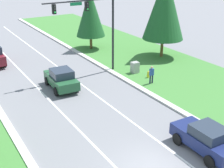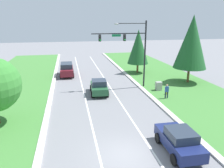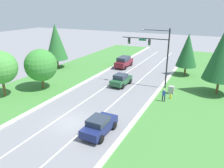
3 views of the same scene
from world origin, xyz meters
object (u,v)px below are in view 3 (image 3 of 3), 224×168
Objects in this scene: traffic_signal_mast at (155,49)px; fire_hydrant at (171,97)px; utility_cabinet at (171,90)px; burgundy_suv at (124,62)px; conifer_far_right_tree at (187,50)px; conifer_mid_left_tree at (56,42)px; pedestrian at (164,95)px; oak_far_left_tree at (0,68)px; forest_sedan at (121,80)px; conifer_near_right_tree at (223,53)px; oak_near_left_tree at (41,65)px; navy_sedan at (99,125)px.

traffic_signal_mast reaches higher than fire_hydrant.
utility_cabinet is at bearing -32.25° from traffic_signal_mast.
conifer_far_right_tree is at bearing -1.80° from burgundy_suv.
conifer_mid_left_tree is (-11.15, -6.07, 3.96)m from burgundy_suv.
oak_far_left_tree reaches higher than pedestrian.
forest_sedan is (-4.35, -1.72, -4.68)m from traffic_signal_mast.
utility_cabinet is (11.20, -10.02, -0.50)m from burgundy_suv.
fire_hydrant is (7.79, -1.96, -0.55)m from forest_sedan.
forest_sedan is 16.27m from oak_far_left_tree.
conifer_near_right_tree is 1.30× the size of conifer_far_right_tree.
conifer_near_right_tree reaches higher than oak_near_left_tree.
navy_sedan is 2.47× the size of pedestrian.
conifer_near_right_tree is 24.21m from oak_near_left_tree.
conifer_near_right_tree is 1.11× the size of conifer_mid_left_tree.
burgundy_suv is 0.54× the size of conifer_near_right_tree.
utility_cabinet is 0.12× the size of conifer_near_right_tree.
oak_near_left_tree is at bearing 61.57° from oak_far_left_tree.
navy_sedan is at bearing -100.95° from conifer_far_right_tree.
traffic_signal_mast is at bearing 87.56° from navy_sedan.
forest_sedan reaches higher than fire_hydrant.
navy_sedan is at bearing -71.74° from forest_sedan.
conifer_mid_left_tree is (-22.68, -5.69, 0.66)m from conifer_far_right_tree.
forest_sedan is at bearing -169.45° from conifer_near_right_tree.
traffic_signal_mast is 20.50m from oak_far_left_tree.
oak_near_left_tree reaches higher than navy_sedan.
conifer_mid_left_tree is (-18.36, 16.65, 4.16)m from navy_sedan.
fire_hydrant is 18.08m from oak_near_left_tree.
fire_hydrant is 21.84m from oak_far_left_tree.
oak_far_left_tree is at bearing 18.98° from pedestrian.
traffic_signal_mast is 1.19× the size of conifer_far_right_tree.
pedestrian is (-0.33, -2.97, 0.37)m from utility_cabinet.
utility_cabinet is at bearing -41.75° from burgundy_suv.
forest_sedan is 0.59× the size of conifer_far_right_tree.
navy_sedan is at bearing -72.32° from burgundy_suv.
traffic_signal_mast is 8.50m from conifer_far_right_tree.
burgundy_suv is at bearing 28.57° from conifer_mid_left_tree.
navy_sedan is at bearing -27.56° from oak_near_left_tree.
traffic_signal_mast reaches higher than burgundy_suv.
oak_far_left_tree reaches higher than oak_near_left_tree.
fire_hydrant is at bearing -140.00° from conifer_near_right_tree.
traffic_signal_mast reaches higher than forest_sedan.
pedestrian is at bearing 70.29° from navy_sedan.
conifer_near_right_tree is 1.52× the size of oak_far_left_tree.
conifer_near_right_tree is 28.21m from oak_far_left_tree.
conifer_far_right_tree reaches higher than fire_hydrant.
pedestrian is 0.18× the size of conifer_near_right_tree.
burgundy_suv is at bearing -52.33° from pedestrian.
oak_far_left_tree is at bearing -142.80° from traffic_signal_mast.
oak_far_left_tree is (-19.75, -20.03, -0.41)m from conifer_far_right_tree.
navy_sedan is at bearing -121.78° from conifer_near_right_tree.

